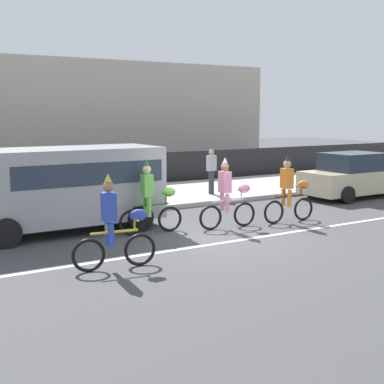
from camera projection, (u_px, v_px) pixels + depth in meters
ground_plane at (219, 238)px, 13.29m from camera, size 80.00×80.00×0.00m
road_centre_line at (231, 241)px, 12.87m from camera, size 36.00×0.14×0.01m
sidewalk_curb at (115, 199)px, 18.76m from camera, size 60.00×5.00×0.15m
fence_line at (85, 173)px, 21.12m from camera, size 40.00×0.08×1.40m
parade_cyclist_cobalt at (115, 227)px, 10.52m from camera, size 1.72×0.51×1.92m
parade_cyclist_lime at (151, 201)px, 13.63m from camera, size 1.72×0.50×1.92m
parade_cyclist_pink at (228, 197)px, 14.26m from camera, size 1.72×0.50×1.92m
parade_cyclist_orange at (290, 193)px, 15.05m from camera, size 1.72×0.50×1.92m
parked_van_grey at (66, 183)px, 13.84m from camera, size 5.00×2.22×2.18m
parked_car_beige at (354, 176)px, 19.51m from camera, size 4.10×1.92×1.64m
pedestrian_onlooker at (211, 170)px, 19.30m from camera, size 0.32×0.20×1.62m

